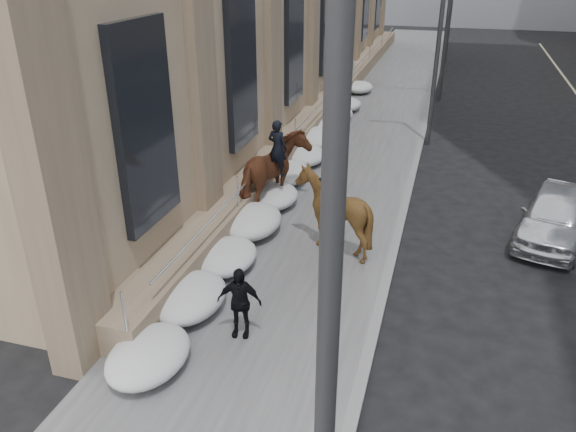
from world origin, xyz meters
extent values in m
plane|color=black|center=(0.00, 0.00, 0.00)|extent=(140.00, 140.00, 0.00)
cube|color=#49494B|center=(0.00, 10.00, 0.06)|extent=(5.00, 80.00, 0.12)
cube|color=slate|center=(2.62, 10.00, 0.06)|extent=(0.24, 80.00, 0.12)
cube|color=brown|center=(-2.25, 20.00, 0.45)|extent=(1.10, 44.00, 0.90)
cylinder|color=silver|center=(-1.80, 20.00, 1.35)|extent=(0.06, 42.00, 0.06)
cube|color=black|center=(-2.70, 13.00, 4.00)|extent=(0.20, 2.20, 4.50)
cylinder|color=#2D2D30|center=(2.90, -6.00, 4.00)|extent=(0.18, 0.18, 8.00)
cylinder|color=#2D2D30|center=(2.90, 14.00, 4.00)|extent=(0.18, 0.18, 8.00)
cylinder|color=#2D2D30|center=(2.90, 34.00, 4.00)|extent=(0.18, 0.18, 8.00)
cylinder|color=#2D2D30|center=(3.00, 22.00, 3.00)|extent=(0.20, 0.20, 6.00)
ellipsoid|color=silver|center=(-1.45, 0.00, 0.46)|extent=(1.50, 2.10, 0.68)
ellipsoid|color=silver|center=(-1.40, 4.00, 0.48)|extent=(1.60, 2.20, 0.72)
ellipsoid|color=silver|center=(-1.50, 8.00, 0.44)|extent=(1.40, 2.00, 0.64)
ellipsoid|color=silver|center=(-1.35, 12.00, 0.50)|extent=(1.70, 2.30, 0.76)
ellipsoid|color=silver|center=(-1.45, 16.00, 0.45)|extent=(1.50, 2.10, 0.66)
imported|color=#532B19|center=(-1.29, 5.74, 1.28)|extent=(1.88, 2.98, 2.33)
imported|color=black|center=(-1.29, 5.89, 2.07)|extent=(0.71, 0.55, 1.72)
imported|color=#3C2711|center=(0.97, 3.74, 1.22)|extent=(2.41, 2.53, 2.21)
imported|color=black|center=(0.97, 3.89, 2.02)|extent=(1.02, 0.92, 1.72)
imported|color=black|center=(-0.08, -0.50, 0.92)|extent=(0.98, 0.52, 1.60)
imported|color=#B6B8BF|center=(6.83, 6.28, 0.72)|extent=(2.76, 4.55, 1.45)
camera|label=1|loc=(3.59, -9.49, 7.52)|focal=35.00mm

